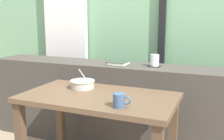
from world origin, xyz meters
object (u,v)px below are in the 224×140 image
juice_glass (155,61)px  soup_bowl (82,84)px  breakfast_table (98,111)px  coaster_square (154,66)px  ceramic_mug (119,100)px  closed_book (118,63)px

juice_glass → soup_bowl: 0.69m
breakfast_table → soup_bowl: soup_bowl is taller
coaster_square → ceramic_mug: (-0.01, -0.83, -0.07)m
breakfast_table → coaster_square: size_ratio=10.79×
closed_book → soup_bowl: 0.50m
soup_bowl → closed_book: bearing=77.8°
coaster_square → closed_book: (-0.33, -0.04, 0.01)m
coaster_square → juice_glass: size_ratio=0.98×
closed_book → breakfast_table: bearing=-81.7°
breakfast_table → coaster_square: coaster_square is taller
juice_glass → closed_book: 0.33m
ceramic_mug → soup_bowl: bearing=144.0°
juice_glass → closed_book: bearing=-173.9°
soup_bowl → ceramic_mug: soup_bowl is taller
soup_bowl → ceramic_mug: (0.42, -0.31, 0.01)m
breakfast_table → ceramic_mug: (0.23, -0.18, 0.16)m
coaster_square → soup_bowl: (-0.43, -0.52, -0.08)m
closed_book → coaster_square: bearing=6.1°
coaster_square → ceramic_mug: size_ratio=0.88×
closed_book → soup_bowl: size_ratio=0.94×
coaster_square → soup_bowl: 0.68m
breakfast_table → coaster_square: 0.72m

